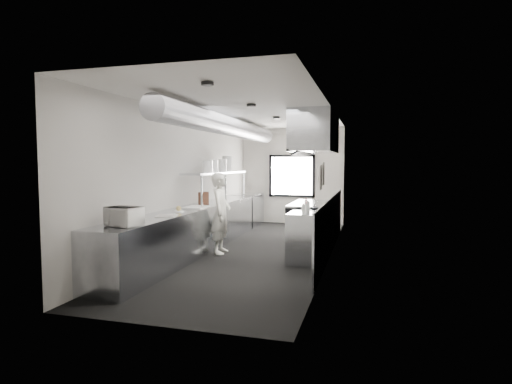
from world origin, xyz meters
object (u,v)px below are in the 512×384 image
Objects in this scene: line_cook at (221,213)px; squeeze_bottle_a at (303,209)px; squeeze_bottle_c at (307,207)px; bottle_station at (307,238)px; plate_stack_b at (213,166)px; exhaust_hood at (315,133)px; squeeze_bottle_e at (306,205)px; far_work_table at (247,210)px; cutting_board at (196,207)px; prep_counter at (193,230)px; squeeze_bottle_d at (308,207)px; pass_shelf at (218,173)px; plate_stack_c at (222,165)px; squeeze_bottle_b at (306,208)px; knife_block at (204,198)px; microwave at (124,216)px; range at (312,225)px; plate_stack_a at (208,166)px; deli_tub_b at (130,217)px; small_plate at (179,211)px; deli_tub_a at (128,217)px; plate_stack_d at (227,164)px.

line_cook is 9.50× the size of squeeze_bottle_a.
bottle_station is at bearing -69.69° from squeeze_bottle_c.
plate_stack_b is 2.91m from squeeze_bottle_a.
exhaust_hood is 1.75m from squeeze_bottle_e.
far_work_table is 3.68m from cutting_board.
squeeze_bottle_e is (2.22, 0.14, 0.55)m from prep_counter.
squeeze_bottle_d is 0.89× the size of squeeze_bottle_e.
squeeze_bottle_a is (2.20, -0.50, 0.07)m from cutting_board.
squeeze_bottle_c is (2.33, -1.67, -0.54)m from pass_shelf.
plate_stack_c reaches higher than squeeze_bottle_b.
knife_block is 2.57m from squeeze_bottle_d.
microwave is at bearing -88.73° from plate_stack_c.
line_cook is (-1.64, -1.09, 0.32)m from range.
plate_stack_b reaches higher than plate_stack_a.
deli_tub_b is at bearing -95.25° from cutting_board.
far_work_table is at bearing 90.00° from prep_counter.
small_plate is at bearing -138.07° from range.
far_work_table is (-2.30, 3.90, 0.00)m from bottle_station.
cutting_board is (0.24, 2.03, -0.04)m from deli_tub_a.
microwave is 3.29m from squeeze_bottle_d.
squeeze_bottle_d is (2.47, 1.96, 0.03)m from deli_tub_a.
bottle_station is at bearing -35.99° from pass_shelf.
plate_stack_d is (-0.10, 2.11, 0.85)m from cutting_board.
cutting_board is at bearing 89.55° from small_plate.
line_cook is 1.75m from squeeze_bottle_d.
pass_shelf is 15.05× the size of squeeze_bottle_c.
exhaust_hood is 2.88m from cutting_board.
bottle_station is 4.53m from far_work_table.
exhaust_hood is at bearing 28.11° from prep_counter.
bottle_station is at bearing -87.82° from exhaust_hood.
microwave is 0.51m from deli_tub_b.
plate_stack_d is 3.28m from squeeze_bottle_d.
knife_block reaches higher than deli_tub_a.
squeeze_bottle_b reaches higher than range.
exhaust_hood is 15.24× the size of deli_tub_a.
microwave is at bearing -88.29° from plate_stack_a.
plate_stack_a is at bearing -89.02° from pass_shelf.
exhaust_hood is at bearing 52.66° from deli_tub_a.
pass_shelf is at bearing 139.73° from squeeze_bottle_a.
bottle_station is 3.57m from plate_stack_d.
deli_tub_b is 0.40× the size of plate_stack_d.
plate_stack_c reaches higher than prep_counter.
deli_tub_a is (-2.48, -1.78, 0.50)m from bottle_station.
deli_tub_a is at bearing 173.88° from deli_tub_b.
squeeze_bottle_b is at bearing -33.13° from plate_stack_b.
deli_tub_a is at bearing -141.57° from squeeze_bottle_d.
plate_stack_a is at bearing 87.07° from deli_tub_a.
exhaust_hood is at bearing 41.16° from small_plate.
range is 5.73× the size of plate_stack_b.
plate_stack_b reaches higher than small_plate.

